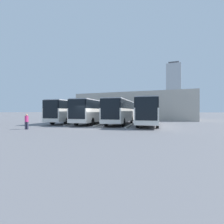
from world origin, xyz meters
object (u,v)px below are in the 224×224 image
Objects in this scene: pedestrian at (27,121)px; bus_0 at (149,111)px; bus_1 at (120,111)px; bus_3 at (71,111)px; bus_2 at (94,111)px.

bus_0 is at bearing 17.90° from pedestrian.
bus_1 is 8.18m from bus_3.
bus_2 is at bearing -2.71° from bus_1.
bus_2 is (8.18, -0.17, 0.00)m from bus_0.
bus_2 is 10.04m from pedestrian.
bus_0 reaches higher than pedestrian.
bus_3 is (4.09, -0.23, 0.00)m from bus_2.
bus_0 is at bearing 170.81° from bus_2.
pedestrian is at bearing 91.12° from bus_3.
bus_0 is at bearing 164.36° from bus_1.
bus_3 is (12.26, -0.40, 0.00)m from bus_0.
bus_2 is at bearing -9.19° from bus_0.
bus_3 is at bearing 75.38° from pedestrian.
bus_1 and bus_2 have the same top height.
bus_0 is 14.33m from pedestrian.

